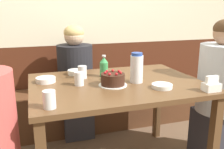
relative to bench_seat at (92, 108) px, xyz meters
name	(u,v)px	position (x,y,z in m)	size (l,w,h in m)	color
back_wall	(86,14)	(0.00, 0.22, 1.02)	(4.80, 0.04, 2.50)	#4C2314
bench_seat	(92,108)	(0.00, 0.00, 0.00)	(2.73, 0.38, 0.46)	#56331E
dining_table	(117,94)	(0.00, -0.83, 0.44)	(1.28, 0.94, 0.77)	brown
birthday_cake	(113,80)	(-0.05, -0.90, 0.58)	(0.21, 0.21, 0.11)	white
water_pitcher	(137,68)	(0.14, -0.87, 0.65)	(0.10, 0.10, 0.23)	white
soju_bottle	(104,67)	(-0.05, -0.64, 0.62)	(0.07, 0.07, 0.18)	#388E4C
napkin_holder	(211,85)	(0.54, -1.22, 0.57)	(0.11, 0.08, 0.11)	white
bowl_soup_white	(46,80)	(-0.51, -0.66, 0.55)	(0.15, 0.15, 0.04)	white
bowl_rice_small	(76,72)	(-0.25, -0.49, 0.55)	(0.14, 0.14, 0.04)	white
bowl_side_dish	(162,86)	(0.26, -1.06, 0.55)	(0.15, 0.15, 0.03)	white
glass_water_tall	(82,72)	(-0.22, -0.64, 0.59)	(0.07, 0.07, 0.10)	silver
glass_tumbler_short	(79,79)	(-0.29, -0.82, 0.58)	(0.07, 0.07, 0.10)	silver
glass_shot_small	(49,99)	(-0.52, -1.20, 0.59)	(0.07, 0.07, 0.10)	silver
person_pale_blue_shirt	(219,92)	(0.90, -0.91, 0.38)	(0.38, 0.38, 1.23)	#33333D
person_grey_tee	(76,84)	(-0.19, -0.10, 0.33)	(0.35, 0.35, 1.16)	#33333D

